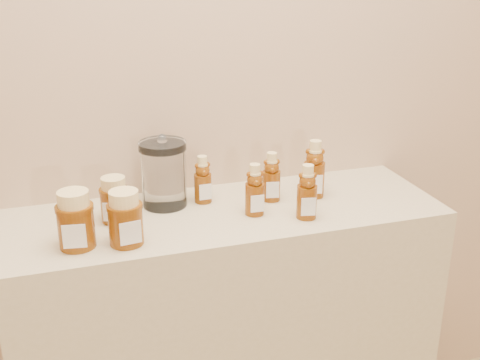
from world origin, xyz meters
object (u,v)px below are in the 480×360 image
object	(u,v)px
display_table	(228,346)
glass_canister	(164,171)
bear_bottle_front_left	(255,186)
bear_bottle_back_left	(203,176)
honey_jar_left	(75,219)

from	to	relation	value
display_table	glass_canister	world-z (taller)	glass_canister
glass_canister	bear_bottle_front_left	bearing A→B (deg)	-31.11
bear_bottle_back_left	glass_canister	xyz separation A→B (m)	(-0.11, 0.01, 0.02)
honey_jar_left	glass_canister	bearing A→B (deg)	45.95
bear_bottle_back_left	glass_canister	distance (m)	0.11
bear_bottle_front_left	display_table	bearing A→B (deg)	151.43
honey_jar_left	bear_bottle_back_left	bearing A→B (deg)	35.52
display_table	bear_bottle_front_left	bearing A→B (deg)	-30.96
honey_jar_left	glass_canister	distance (m)	0.31
bear_bottle_front_left	honey_jar_left	size ratio (longest dim) A/B	1.12
bear_bottle_back_left	glass_canister	size ratio (longest dim) A/B	0.77
display_table	bear_bottle_front_left	world-z (taller)	bear_bottle_front_left
honey_jar_left	display_table	bearing A→B (deg)	22.07
display_table	bear_bottle_front_left	size ratio (longest dim) A/B	7.38
bear_bottle_front_left	glass_canister	bearing A→B (deg)	151.29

